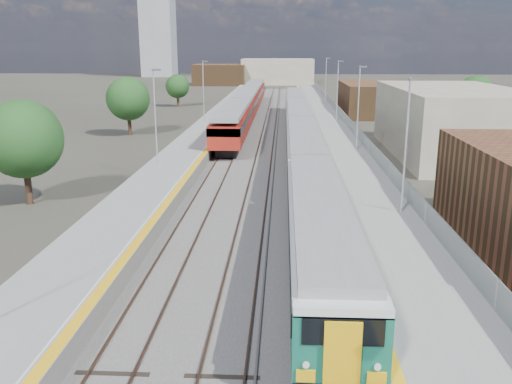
{
  "coord_description": "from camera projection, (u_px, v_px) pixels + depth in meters",
  "views": [
    {
      "loc": [
        -0.17,
        -7.94,
        10.06
      ],
      "look_at": [
        -1.67,
        21.46,
        2.2
      ],
      "focal_mm": 38.0,
      "sensor_mm": 36.0,
      "label": 1
    }
  ],
  "objects": [
    {
      "name": "tracks",
      "position": [
        271.0,
        137.0,
        62.57
      ],
      "size": [
        8.96,
        160.0,
        0.17
      ],
      "color": "#4C3323",
      "rests_on": "ground"
    },
    {
      "name": "platform_left",
      "position": [
        205.0,
        135.0,
        61.2
      ],
      "size": [
        4.3,
        155.0,
        8.52
      ],
      "color": "slate",
      "rests_on": "ground"
    },
    {
      "name": "green_train",
      "position": [
        301.0,
        132.0,
        52.23
      ],
      "size": [
        2.8,
        77.86,
        3.08
      ],
      "color": "black",
      "rests_on": "ground"
    },
    {
      "name": "ground",
      "position": [
        285.0,
        144.0,
        58.49
      ],
      "size": [
        320.0,
        320.0,
        0.0
      ],
      "primitive_type": "plane",
      "color": "#47443A",
      "rests_on": "ground"
    },
    {
      "name": "tree_d",
      "position": [
        475.0,
        94.0,
        71.17
      ],
      "size": [
        4.84,
        4.84,
        6.56
      ],
      "color": "#382619",
      "rests_on": "ground"
    },
    {
      "name": "red_train",
      "position": [
        247.0,
        103.0,
        78.12
      ],
      "size": [
        3.07,
        62.1,
        3.87
      ],
      "color": "black",
      "rests_on": "ground"
    },
    {
      "name": "tree_b",
      "position": [
        128.0,
        99.0,
        63.02
      ],
      "size": [
        5.04,
        5.04,
        6.84
      ],
      "color": "#382619",
      "rests_on": "ground"
    },
    {
      "name": "tree_c",
      "position": [
        178.0,
        86.0,
        94.51
      ],
      "size": [
        4.12,
        4.12,
        5.59
      ],
      "color": "#382619",
      "rests_on": "ground"
    },
    {
      "name": "ballast_bed",
      "position": [
        265.0,
        140.0,
        61.01
      ],
      "size": [
        10.5,
        155.0,
        0.06
      ],
      "primitive_type": "cube",
      "color": "#565451",
      "rests_on": "ground"
    },
    {
      "name": "buildings",
      "position": [
        216.0,
        45.0,
        142.1
      ],
      "size": [
        72.0,
        185.5,
        40.0
      ],
      "color": "brown",
      "rests_on": "ground"
    },
    {
      "name": "tree_a",
      "position": [
        23.0,
        139.0,
        34.91
      ],
      "size": [
        5.1,
        5.1,
        6.91
      ],
      "color": "#382619",
      "rests_on": "ground"
    },
    {
      "name": "platform_right",
      "position": [
        332.0,
        136.0,
        60.5
      ],
      "size": [
        4.7,
        155.0,
        8.52
      ],
      "color": "slate",
      "rests_on": "ground"
    }
  ]
}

